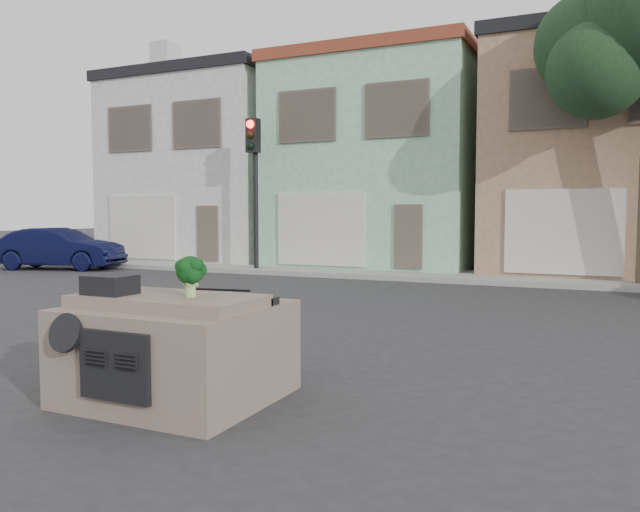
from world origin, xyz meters
The scene contains 11 objects.
ground_plane centered at (0.00, 0.00, 0.00)m, with size 120.00×120.00×0.00m, color #303033.
sidewalk centered at (0.00, 10.50, 0.07)m, with size 40.00×3.00×0.15m, color gray.
townhouse_white centered at (-11.00, 14.50, 3.77)m, with size 7.20×8.20×7.55m, color silver.
townhouse_mint centered at (-3.50, 14.50, 3.77)m, with size 7.20×8.20×7.55m, color #92CFA4.
townhouse_tan centered at (4.00, 14.50, 3.77)m, with size 7.20×8.20×7.55m, color #A47A5E.
navy_sedan centered at (-13.48, 7.79, 0.00)m, with size 1.55×4.44×1.46m, color #0C0F33.
traffic_signal centered at (-6.50, 9.50, 2.55)m, with size 0.40×0.40×5.10m, color black.
car_dashboard centered at (0.00, -3.00, 0.56)m, with size 2.00×1.80×1.12m, color #7A6758.
instrument_hump centered at (-0.58, -3.35, 1.22)m, with size 0.48×0.38×0.20m, color black.
wiper_arm centered at (0.28, -2.62, 1.13)m, with size 0.70×0.03×0.02m, color black.
broccoli centered at (0.30, -3.17, 1.33)m, with size 0.35×0.35×0.42m, color black.
Camera 1 is at (4.09, -8.27, 1.95)m, focal length 35.00 mm.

